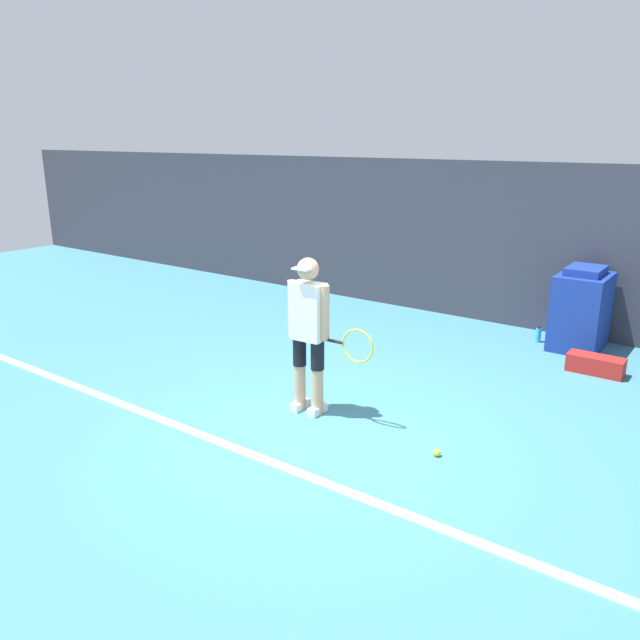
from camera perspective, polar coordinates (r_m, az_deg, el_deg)
The scene contains 8 objects.
ground_plane at distance 6.14m, azimuth 0.42°, elevation -10.19°, with size 24.00×24.00×0.00m, color teal.
back_wall at distance 9.70m, azimuth 16.47°, elevation 6.63°, with size 24.00×0.10×2.41m.
court_baseline at distance 5.61m, azimuth -4.24°, elevation -12.94°, with size 21.60×0.10×0.01m.
tennis_player at distance 6.24m, azimuth -0.96°, elevation -0.83°, with size 0.98×0.29×1.62m.
tennis_ball at distance 5.80m, azimuth 10.63°, elevation -11.83°, with size 0.07×0.07×0.07m.
covered_chair at distance 8.99m, azimuth 22.75°, elevation 0.88°, with size 0.62×0.83×1.11m.
equipment_bag at distance 8.23m, azimuth 23.88°, elevation -3.75°, with size 0.64×0.26×0.22m.
water_bottle at distance 9.16m, azimuth 19.33°, elevation -1.30°, with size 0.07×0.07×0.22m.
Camera 1 is at (3.19, -4.46, 2.77)m, focal length 35.00 mm.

